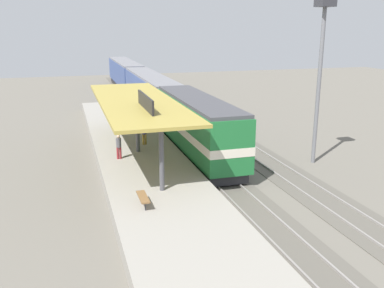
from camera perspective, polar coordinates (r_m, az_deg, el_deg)
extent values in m
plane|color=#666056|center=(33.45, 4.07, -1.53)|extent=(120.00, 120.00, 0.00)
cube|color=#565249|center=(32.82, 0.80, -1.79)|extent=(3.20, 110.00, 0.04)
cube|color=gray|center=(32.60, -0.41, -1.80)|extent=(0.10, 110.00, 0.16)
cube|color=gray|center=(33.01, 1.99, -1.58)|extent=(0.10, 110.00, 0.16)
cube|color=#565249|center=(34.42, 8.13, -1.12)|extent=(3.20, 110.00, 0.04)
cube|color=gray|center=(34.11, 7.03, -1.13)|extent=(0.10, 110.00, 0.16)
cube|color=gray|center=(34.70, 9.21, -0.93)|extent=(0.10, 110.00, 0.16)
cube|color=gray|center=(31.68, -7.17, -1.74)|extent=(6.00, 44.00, 0.90)
cylinder|color=#47474C|center=(23.50, -4.07, -2.05)|extent=(0.28, 0.28, 3.60)
cylinder|color=#47474C|center=(31.09, -7.31, 2.22)|extent=(0.28, 0.28, 3.60)
cylinder|color=#47474C|center=(38.85, -9.27, 4.81)|extent=(0.28, 0.28, 3.60)
cube|color=#A38E3D|center=(30.72, -7.43, 5.67)|extent=(5.20, 18.00, 0.20)
cube|color=black|center=(27.13, -6.22, 5.60)|extent=(0.12, 4.80, 0.90)
cylinder|color=#333338|center=(21.56, -6.22, -8.28)|extent=(0.07, 0.07, 0.42)
cylinder|color=#333338|center=(22.74, -6.83, -7.00)|extent=(0.07, 0.07, 0.42)
cube|color=brown|center=(22.06, -6.55, -7.03)|extent=(0.44, 1.70, 0.08)
cube|color=#28282D|center=(32.83, 0.71, -0.89)|extent=(2.60, 13.60, 0.70)
cube|color=#1E6B33|center=(32.30, 0.73, 2.68)|extent=(2.90, 14.40, 3.50)
cube|color=#424247|center=(31.93, 0.74, 5.96)|extent=(2.78, 14.11, 0.24)
cube|color=beige|center=(32.36, 0.72, 2.23)|extent=(2.93, 14.43, 0.56)
cube|color=#28282D|center=(49.84, -5.46, 4.72)|extent=(2.60, 19.20, 0.70)
cube|color=#384C84|center=(49.51, -5.52, 6.99)|extent=(2.90, 20.00, 3.30)
cube|color=slate|center=(49.28, -5.58, 9.03)|extent=(2.78, 19.60, 0.24)
cube|color=#28282D|center=(70.11, -8.83, 7.72)|extent=(2.60, 19.20, 0.70)
cube|color=#384C84|center=(69.88, -8.90, 9.35)|extent=(2.90, 20.00, 3.30)
cube|color=slate|center=(69.72, -8.96, 10.79)|extent=(2.78, 19.60, 0.24)
cylinder|color=slate|center=(31.72, 16.53, 7.12)|extent=(0.28, 0.28, 11.00)
cube|color=#333338|center=(31.47, 17.38, 17.71)|extent=(1.10, 1.10, 0.70)
cylinder|color=olive|center=(33.15, -6.52, 0.63)|extent=(0.16, 0.16, 0.84)
cylinder|color=olive|center=(33.18, -6.21, 0.65)|extent=(0.16, 0.16, 0.84)
cylinder|color=navy|center=(32.99, -6.40, 1.88)|extent=(0.34, 0.34, 0.64)
sphere|color=tan|center=(32.89, -6.43, 2.62)|extent=(0.23, 0.23, 0.23)
cylinder|color=maroon|center=(29.84, -9.87, -1.19)|extent=(0.16, 0.16, 0.84)
cylinder|color=maroon|center=(29.86, -9.53, -1.17)|extent=(0.16, 0.16, 0.84)
cylinder|color=#4C4C51|center=(29.65, -9.76, 0.19)|extent=(0.34, 0.34, 0.64)
sphere|color=tan|center=(29.54, -9.80, 1.00)|extent=(0.23, 0.23, 0.23)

